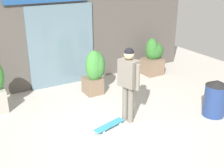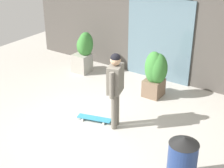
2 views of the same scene
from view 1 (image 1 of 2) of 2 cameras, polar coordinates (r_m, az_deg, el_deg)
name	(u,v)px [view 1 (image 1 of 2)]	position (r m, az deg, el deg)	size (l,w,h in m)	color
ground_plane	(118,133)	(6.33, 1.26, -9.51)	(12.00, 12.00, 0.00)	#B2ADA3
building_facade	(57,19)	(8.53, -10.71, 12.41)	(8.73, 0.31, 3.91)	#4C4742
skateboarder	(128,78)	(6.36, 3.22, 1.26)	(0.37, 0.58, 1.72)	#666056
skateboard	(109,125)	(6.49, -0.49, -8.03)	(0.82, 0.39, 0.08)	teal
planter_box_left	(95,70)	(7.95, -3.41, 2.64)	(0.57, 0.52, 1.25)	brown
planter_box_mid	(153,57)	(9.57, 7.97, 5.20)	(0.68, 0.55, 1.19)	brown
trash_bin	(215,98)	(7.24, 19.43, -2.57)	(0.52, 0.52, 0.89)	navy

